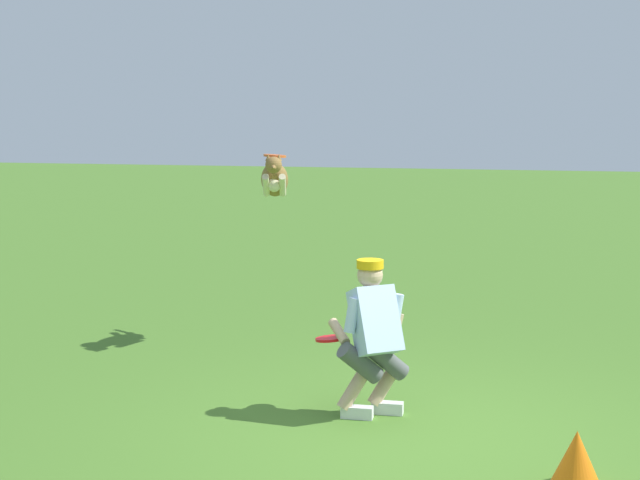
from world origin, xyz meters
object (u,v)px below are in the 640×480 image
(person, at_px, (373,333))
(frisbee_held, at_px, (331,338))
(frisbee_flying, at_px, (275,156))
(training_cone, at_px, (576,458))
(dog, at_px, (275,179))

(person, relative_size, frisbee_held, 4.96)
(person, bearing_deg, frisbee_flying, -2.57)
(training_cone, bearing_deg, frisbee_held, -33.04)
(frisbee_held, xyz_separation_m, training_cone, (-1.94, 1.26, -0.42))
(frisbee_held, bearing_deg, person, 164.18)
(dog, distance_m, frisbee_flying, 0.32)
(person, distance_m, dog, 2.86)
(dog, bearing_deg, frisbee_flying, 2.80)
(frisbee_flying, height_order, frisbee_held, frisbee_flying)
(frisbee_flying, bearing_deg, frisbee_held, 116.64)
(dog, xyz_separation_m, frisbee_flying, (-0.05, 0.18, 0.26))
(person, xyz_separation_m, dog, (1.41, -2.25, 1.06))
(person, height_order, training_cone, person)
(frisbee_flying, xyz_separation_m, training_cone, (-2.92, 3.23, -1.82))
(frisbee_held, bearing_deg, frisbee_flying, -63.36)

